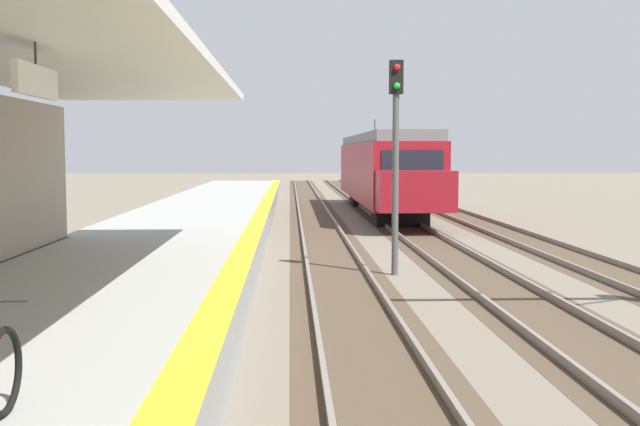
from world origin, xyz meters
TOP-DOWN VIEW (x-y plane):
  - station_platform at (-2.50, 16.00)m, footprint 5.00×80.00m
  - track_pair_nearest_platform at (1.90, 20.00)m, footprint 2.34×120.00m
  - track_pair_middle at (5.30, 20.00)m, footprint 2.34×120.00m
  - track_pair_far_side at (8.70, 20.00)m, footprint 2.34×120.00m
  - approaching_train at (5.30, 35.91)m, footprint 2.93×19.60m
  - rail_signal_post at (3.30, 17.45)m, footprint 0.32×0.34m

SIDE VIEW (x-z plane):
  - track_pair_nearest_platform at x=1.90m, z-range -0.03..0.13m
  - track_pair_middle at x=5.30m, z-range -0.03..0.13m
  - track_pair_far_side at x=8.70m, z-range -0.03..0.13m
  - station_platform at x=-2.50m, z-range 0.00..0.90m
  - approaching_train at x=5.30m, z-range -0.20..4.56m
  - rail_signal_post at x=3.30m, z-range 0.59..5.79m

